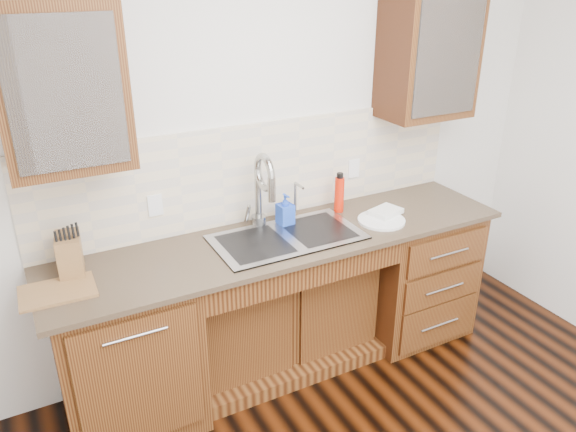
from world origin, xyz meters
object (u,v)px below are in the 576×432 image
cutting_board (57,291)px  plate (381,220)px  water_bottle (339,195)px  knife_block (70,255)px  soap_bottle (285,210)px

cutting_board → plate: bearing=-1.7°
water_bottle → knife_block: bearing=-178.6°
soap_bottle → plate: (0.53, -0.23, -0.09)m
soap_bottle → water_bottle: water_bottle is taller
water_bottle → knife_block: (-1.60, -0.04, -0.01)m
plate → soap_bottle: bearing=156.8°
soap_bottle → plate: size_ratio=0.68×
plate → knife_block: 1.76m
water_bottle → cutting_board: water_bottle is taller
knife_block → plate: bearing=1.0°
soap_bottle → knife_block: knife_block is taller
plate → cutting_board: bearing=178.3°
knife_block → soap_bottle: bearing=8.7°
water_bottle → plate: bearing=-60.4°
soap_bottle → knife_block: size_ratio=0.93×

